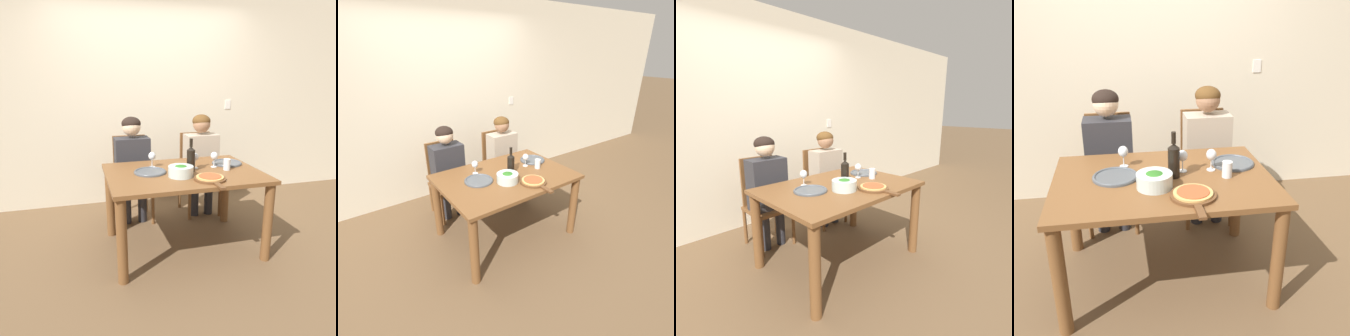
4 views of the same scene
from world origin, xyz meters
The scene contains 16 objects.
ground_plane centered at (0.00, 0.00, 0.00)m, with size 40.00×40.00×0.00m, color brown.
back_wall centered at (0.00, 1.43, 1.35)m, with size 10.00×0.06×2.70m.
dining_table centered at (0.00, 0.00, 0.63)m, with size 1.42×0.99×0.77m.
chair_left centered at (-0.35, 0.85, 0.50)m, with size 0.42×0.42×0.97m.
chair_right centered at (0.46, 0.85, 0.50)m, with size 0.42×0.42×0.97m.
person_woman centered at (-0.35, 0.73, 0.72)m, with size 0.47×0.51×1.20m.
person_man centered at (0.46, 0.73, 0.72)m, with size 0.47×0.51×1.20m.
wine_bottle centered at (0.07, 0.00, 0.89)m, with size 0.08×0.08×0.31m.
broccoli_bowl centered at (-0.07, -0.13, 0.82)m, with size 0.22×0.22×0.10m.
dinner_plate_left centered at (-0.31, 0.05, 0.78)m, with size 0.30×0.30×0.02m.
dinner_plate_right centered at (0.51, 0.15, 0.78)m, with size 0.30×0.30×0.02m.
pizza_on_board centered at (0.14, -0.30, 0.78)m, with size 0.28×0.42×0.04m.
wine_glass_left centered at (-0.25, 0.23, 0.87)m, with size 0.07×0.07×0.15m.
wine_glass_right centered at (0.34, 0.07, 0.87)m, with size 0.07×0.07×0.15m.
wine_glass_centre centered at (0.14, 0.08, 0.87)m, with size 0.07×0.07×0.15m.
water_tumbler centered at (0.41, -0.05, 0.82)m, with size 0.07×0.07×0.11m.
Camera 2 is at (-1.47, -2.09, 2.03)m, focal length 28.00 mm.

